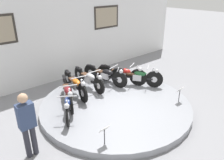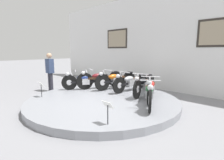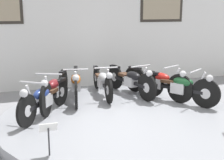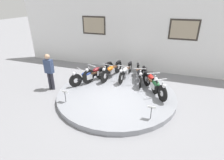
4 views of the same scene
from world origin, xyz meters
The scene contains 13 objects.
ground_plane centered at (0.00, 0.00, 0.00)m, with size 60.00×60.00×0.00m, color gray.
display_platform centered at (0.00, 0.00, 0.10)m, with size 4.87×4.87×0.20m, color gray.
back_wall centered at (0.00, 3.39, 2.15)m, with size 14.00×0.22×4.30m.
motorcycle_blue centered at (-1.48, 0.41, 0.57)m, with size 1.15×1.64×0.78m.
motorcycle_maroon centered at (-1.21, 0.95, 0.60)m, with size 0.84×1.89×0.82m.
motorcycle_orange centered at (-0.68, 1.32, 0.59)m, with size 0.56×1.99×0.81m.
motorcycle_silver centered at (0.00, 1.46, 0.57)m, with size 0.54×1.96×0.78m.
motorcycle_black centered at (0.68, 1.32, 0.58)m, with size 0.66×1.93×0.80m.
motorcycle_red centered at (1.21, 0.95, 0.59)m, with size 0.96×1.82×0.81m.
motorcycle_green centered at (1.48, 0.41, 0.58)m, with size 1.15×1.68×0.80m.
info_placard_front_left centered at (-1.59, -1.35, 0.57)m, with size 0.26×0.11×0.51m.
info_placard_front_centre centered at (1.59, -1.35, 0.57)m, with size 0.26×0.11×0.51m.
visitor_standing centered at (-2.97, -0.33, 0.93)m, with size 0.36×0.22×1.65m.
Camera 1 is at (-4.24, -4.64, 3.75)m, focal length 35.00 mm.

